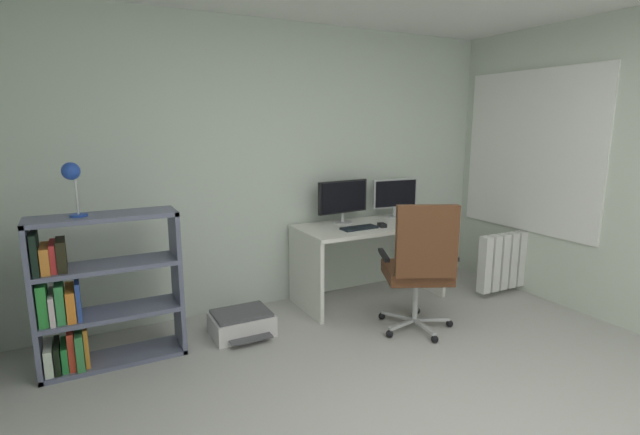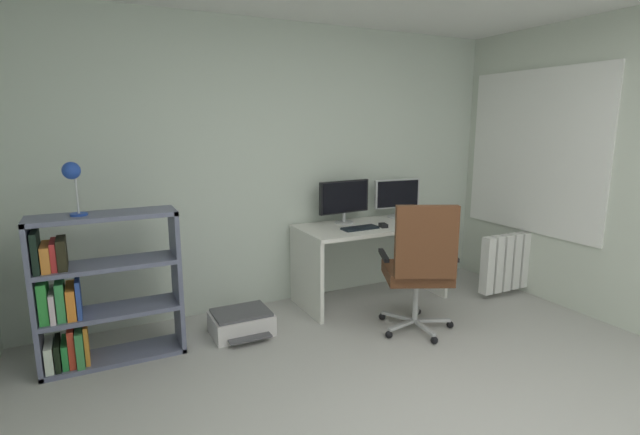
{
  "view_description": "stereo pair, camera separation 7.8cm",
  "coord_description": "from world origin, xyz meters",
  "px_view_note": "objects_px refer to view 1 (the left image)",
  "views": [
    {
      "loc": [
        -1.67,
        -1.26,
        1.69
      ],
      "look_at": [
        0.08,
        2.08,
        0.93
      ],
      "focal_mm": 26.42,
      "sensor_mm": 36.0,
      "label": 1
    },
    {
      "loc": [
        -1.6,
        -1.29,
        1.69
      ],
      "look_at": [
        0.08,
        2.08,
        0.93
      ],
      "focal_mm": 26.42,
      "sensor_mm": 36.0,
      "label": 2
    }
  ],
  "objects_px": {
    "desk": "(369,245)",
    "computer_mouse": "(382,225)",
    "monitor_main": "(343,198)",
    "desk_lamp": "(72,177)",
    "bookshelf": "(90,297)",
    "office_chair": "(420,263)",
    "keyboard": "(359,228)",
    "monitor_secondary": "(395,195)",
    "radiator": "(515,259)",
    "printer": "(242,323)"
  },
  "relations": [
    {
      "from": "desk",
      "to": "keyboard",
      "type": "xyz_separation_m",
      "value": [
        -0.2,
        -0.12,
        0.21
      ]
    },
    {
      "from": "printer",
      "to": "monitor_main",
      "type": "bearing_deg",
      "value": 17.37
    },
    {
      "from": "keyboard",
      "to": "bookshelf",
      "type": "relative_size",
      "value": 0.32
    },
    {
      "from": "monitor_secondary",
      "to": "desk_lamp",
      "type": "relative_size",
      "value": 1.39
    },
    {
      "from": "monitor_main",
      "to": "desk_lamp",
      "type": "bearing_deg",
      "value": -171.18
    },
    {
      "from": "monitor_secondary",
      "to": "bookshelf",
      "type": "bearing_deg",
      "value": -172.96
    },
    {
      "from": "office_chair",
      "to": "monitor_main",
      "type": "bearing_deg",
      "value": 96.85
    },
    {
      "from": "printer",
      "to": "computer_mouse",
      "type": "bearing_deg",
      "value": 1.45
    },
    {
      "from": "keyboard",
      "to": "desk_lamp",
      "type": "bearing_deg",
      "value": 179.17
    },
    {
      "from": "keyboard",
      "to": "office_chair",
      "type": "distance_m",
      "value": 0.74
    },
    {
      "from": "bookshelf",
      "to": "printer",
      "type": "distance_m",
      "value": 1.15
    },
    {
      "from": "radiator",
      "to": "printer",
      "type": "bearing_deg",
      "value": 173.15
    },
    {
      "from": "computer_mouse",
      "to": "desk_lamp",
      "type": "height_order",
      "value": "desk_lamp"
    },
    {
      "from": "printer",
      "to": "keyboard",
      "type": "bearing_deg",
      "value": 3.0
    },
    {
      "from": "desk_lamp",
      "to": "office_chair",
      "type": "bearing_deg",
      "value": -15.47
    },
    {
      "from": "computer_mouse",
      "to": "printer",
      "type": "bearing_deg",
      "value": -165.57
    },
    {
      "from": "monitor_secondary",
      "to": "office_chair",
      "type": "distance_m",
      "value": 1.18
    },
    {
      "from": "computer_mouse",
      "to": "radiator",
      "type": "xyz_separation_m",
      "value": [
        1.38,
        -0.37,
        -0.42
      ]
    },
    {
      "from": "monitor_main",
      "to": "desk_lamp",
      "type": "distance_m",
      "value": 2.32
    },
    {
      "from": "bookshelf",
      "to": "office_chair",
      "type": "bearing_deg",
      "value": -15.73
    },
    {
      "from": "desk_lamp",
      "to": "printer",
      "type": "height_order",
      "value": "desk_lamp"
    },
    {
      "from": "keyboard",
      "to": "computer_mouse",
      "type": "xyz_separation_m",
      "value": [
        0.23,
        -0.03,
        0.01
      ]
    },
    {
      "from": "computer_mouse",
      "to": "bookshelf",
      "type": "distance_m",
      "value": 2.47
    },
    {
      "from": "monitor_main",
      "to": "printer",
      "type": "bearing_deg",
      "value": -162.63
    },
    {
      "from": "desk_lamp",
      "to": "radiator",
      "type": "height_order",
      "value": "desk_lamp"
    },
    {
      "from": "computer_mouse",
      "to": "office_chair",
      "type": "bearing_deg",
      "value": -86.06
    },
    {
      "from": "desk_lamp",
      "to": "radiator",
      "type": "relative_size",
      "value": 0.39
    },
    {
      "from": "monitor_secondary",
      "to": "desk_lamp",
      "type": "distance_m",
      "value": 2.92
    },
    {
      "from": "monitor_secondary",
      "to": "desk_lamp",
      "type": "height_order",
      "value": "desk_lamp"
    },
    {
      "from": "monitor_secondary",
      "to": "computer_mouse",
      "type": "xyz_separation_m",
      "value": [
        -0.38,
        -0.33,
        -0.21
      ]
    },
    {
      "from": "monitor_main",
      "to": "radiator",
      "type": "bearing_deg",
      "value": -23.29
    },
    {
      "from": "bookshelf",
      "to": "desk_lamp",
      "type": "height_order",
      "value": "desk_lamp"
    },
    {
      "from": "desk_lamp",
      "to": "printer",
      "type": "distance_m",
      "value": 1.67
    },
    {
      "from": "office_chair",
      "to": "bookshelf",
      "type": "xyz_separation_m",
      "value": [
        -2.35,
        0.66,
        -0.09
      ]
    },
    {
      "from": "desk",
      "to": "computer_mouse",
      "type": "height_order",
      "value": "computer_mouse"
    },
    {
      "from": "keyboard",
      "to": "office_chair",
      "type": "xyz_separation_m",
      "value": [
        0.12,
        -0.71,
        -0.16
      ]
    },
    {
      "from": "monitor_main",
      "to": "computer_mouse",
      "type": "bearing_deg",
      "value": -54.7
    },
    {
      "from": "monitor_main",
      "to": "keyboard",
      "type": "height_order",
      "value": "monitor_main"
    },
    {
      "from": "desk",
      "to": "radiator",
      "type": "bearing_deg",
      "value": -20.01
    },
    {
      "from": "monitor_main",
      "to": "desk_lamp",
      "type": "xyz_separation_m",
      "value": [
        -2.26,
        -0.35,
        0.36
      ]
    },
    {
      "from": "monitor_secondary",
      "to": "printer",
      "type": "bearing_deg",
      "value": -168.44
    },
    {
      "from": "computer_mouse",
      "to": "office_chair",
      "type": "xyz_separation_m",
      "value": [
        -0.11,
        -0.69,
        -0.17
      ]
    },
    {
      "from": "computer_mouse",
      "to": "bookshelf",
      "type": "xyz_separation_m",
      "value": [
        -2.45,
        -0.02,
        -0.25
      ]
    },
    {
      "from": "office_chair",
      "to": "radiator",
      "type": "relative_size",
      "value": 1.19
    },
    {
      "from": "desk",
      "to": "radiator",
      "type": "xyz_separation_m",
      "value": [
        1.42,
        -0.52,
        -0.2
      ]
    },
    {
      "from": "computer_mouse",
      "to": "printer",
      "type": "xyz_separation_m",
      "value": [
        -1.38,
        -0.04,
        -0.67
      ]
    },
    {
      "from": "monitor_main",
      "to": "monitor_secondary",
      "type": "bearing_deg",
      "value": 0.0
    },
    {
      "from": "desk",
      "to": "printer",
      "type": "xyz_separation_m",
      "value": [
        -1.34,
        -0.18,
        -0.45
      ]
    },
    {
      "from": "bookshelf",
      "to": "desk_lamp",
      "type": "distance_m",
      "value": 0.84
    },
    {
      "from": "desk",
      "to": "office_chair",
      "type": "xyz_separation_m",
      "value": [
        -0.07,
        -0.83,
        0.05
      ]
    }
  ]
}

